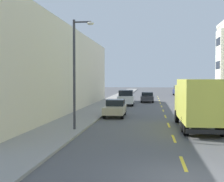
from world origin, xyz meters
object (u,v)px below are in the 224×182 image
object	(u,v)px
delivery_box_truck	(198,101)
parked_wagon_orange	(211,106)
parked_suv_navy	(179,91)
parked_suv_white	(126,97)
moving_charcoal_sedan	(147,97)
parked_sedan_sky	(184,94)
street_lamp	(77,66)
parked_hatchback_champagne	(115,108)

from	to	relation	value
delivery_box_truck	parked_wagon_orange	distance (m)	9.33
parked_suv_navy	parked_wagon_orange	size ratio (longest dim) A/B	1.02
delivery_box_truck	parked_suv_white	size ratio (longest dim) A/B	1.54
parked_suv_white	moving_charcoal_sedan	xyz separation A→B (m)	(2.61, 5.69, -0.24)
delivery_box_truck	parked_sedan_sky	distance (m)	32.84
parked_suv_navy	moving_charcoal_sedan	size ratio (longest dim) A/B	1.07
street_lamp	delivery_box_truck	world-z (taller)	street_lamp
street_lamp	parked_suv_white	distance (m)	19.85
street_lamp	parked_suv_white	world-z (taller)	street_lamp
street_lamp	parked_suv_navy	world-z (taller)	street_lamp
delivery_box_truck	parked_wagon_orange	size ratio (longest dim) A/B	1.58
moving_charcoal_sedan	parked_wagon_orange	bearing A→B (deg)	-67.11
street_lamp	parked_sedan_sky	xyz separation A→B (m)	(10.41, 34.55, -3.39)
street_lamp	parked_sedan_sky	distance (m)	36.24
parked_sedan_sky	parked_suv_navy	world-z (taller)	parked_suv_navy
parked_hatchback_champagne	delivery_box_truck	bearing A→B (deg)	-43.60
parked_sedan_sky	parked_hatchback_champagne	world-z (taller)	parked_hatchback_champagne
delivery_box_truck	moving_charcoal_sedan	bearing A→B (deg)	98.76
delivery_box_truck	parked_suv_navy	size ratio (longest dim) A/B	1.55
parked_suv_navy	parked_sedan_sky	bearing A→B (deg)	-88.40
parked_sedan_sky	delivery_box_truck	bearing A→B (deg)	-94.64
delivery_box_truck	parked_suv_navy	distance (m)	41.17
parked_suv_white	moving_charcoal_sedan	bearing A→B (deg)	65.36
delivery_box_truck	moving_charcoal_sedan	xyz separation A→B (m)	(-3.60, 23.39, -1.14)
parked_suv_white	parked_sedan_sky	size ratio (longest dim) A/B	1.07
delivery_box_truck	parked_hatchback_champagne	xyz separation A→B (m)	(-6.23, 5.93, -1.13)
parked_wagon_orange	moving_charcoal_sedan	world-z (taller)	parked_wagon_orange
delivery_box_truck	parked_hatchback_champagne	distance (m)	8.67
delivery_box_truck	parked_suv_white	distance (m)	18.78
street_lamp	parked_wagon_orange	xyz separation A→B (m)	(10.26, 10.75, -3.34)
parked_suv_white	parked_suv_navy	world-z (taller)	same
parked_sedan_sky	moving_charcoal_sedan	world-z (taller)	same
parked_wagon_orange	moving_charcoal_sedan	xyz separation A→B (m)	(-6.11, 14.47, -0.05)
delivery_box_truck	parked_hatchback_champagne	bearing A→B (deg)	136.40
parked_hatchback_champagne	parked_suv_navy	world-z (taller)	parked_suv_navy
delivery_box_truck	moving_charcoal_sedan	size ratio (longest dim) A/B	1.66
parked_sedan_sky	parked_hatchback_champagne	bearing A→B (deg)	-108.35
parked_hatchback_champagne	parked_sedan_sky	bearing A→B (deg)	71.65
parked_sedan_sky	parked_wagon_orange	size ratio (longest dim) A/B	0.95
street_lamp	parked_hatchback_champagne	distance (m)	8.61
street_lamp	delivery_box_truck	bearing A→B (deg)	13.33
delivery_box_truck	parked_suv_navy	xyz separation A→B (m)	(2.42, 41.09, -0.90)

